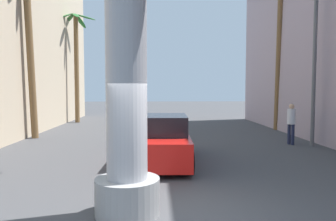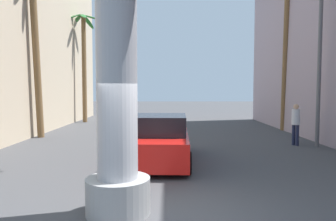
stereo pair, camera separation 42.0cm
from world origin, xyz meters
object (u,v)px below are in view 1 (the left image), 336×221
palm_tree_far_left (76,54)px  pedestrian_mid_right (291,121)px  traffic_light_mast (14,21)px  street_lamp (305,48)px  car_lead (160,140)px  palm_tree_mid_left (31,30)px  palm_tree_mid_right (281,24)px

palm_tree_far_left → pedestrian_mid_right: palm_tree_far_left is taller
pedestrian_mid_right → palm_tree_far_left: bearing=139.4°
traffic_light_mast → street_lamp: bearing=16.1°
car_lead → palm_tree_far_left: (-5.73, 12.86, 4.16)m
traffic_light_mast → palm_tree_mid_left: palm_tree_mid_left is taller
car_lead → palm_tree_mid_left: (-6.01, 5.18, 4.45)m
traffic_light_mast → palm_tree_mid_left: 5.73m
street_lamp → pedestrian_mid_right: (-0.35, 0.36, -3.04)m
palm_tree_mid_right → pedestrian_mid_right: 7.00m
street_lamp → palm_tree_mid_right: size_ratio=0.71×
traffic_light_mast → pedestrian_mid_right: 11.24m
street_lamp → car_lead: (-6.04, -2.72, -3.37)m
traffic_light_mast → palm_tree_far_left: 13.23m
palm_tree_far_left → pedestrian_mid_right: size_ratio=4.40×
car_lead → palm_tree_mid_left: palm_tree_mid_left is taller
street_lamp → palm_tree_mid_right: bearing=79.6°
car_lead → palm_tree_mid_left: bearing=139.2°
traffic_light_mast → pedestrian_mid_right: size_ratio=3.65×
palm_tree_mid_left → car_lead: bearing=-40.8°
palm_tree_mid_left → palm_tree_far_left: bearing=88.0°
palm_tree_mid_left → palm_tree_far_left: 7.69m
traffic_light_mast → car_lead: (4.45, 0.30, -3.78)m
palm_tree_mid_left → palm_tree_mid_right: palm_tree_mid_right is taller
traffic_light_mast → car_lead: 5.85m
palm_tree_far_left → pedestrian_mid_right: bearing=-40.6°
street_lamp → traffic_light_mast: size_ratio=1.04×
street_lamp → palm_tree_far_left: (-11.77, 10.14, 0.79)m
pedestrian_mid_right → car_lead: bearing=-151.5°
street_lamp → palm_tree_mid_left: bearing=168.5°
traffic_light_mast → palm_tree_mid_right: (11.43, 8.11, 1.55)m
car_lead → pedestrian_mid_right: 6.48m
palm_tree_far_left → pedestrian_mid_right: (11.42, -9.77, -3.83)m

